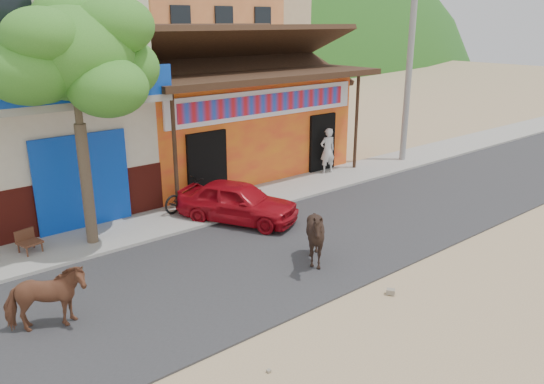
% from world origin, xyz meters
% --- Properties ---
extents(ground, '(120.00, 120.00, 0.00)m').
position_xyz_m(ground, '(0.00, 0.00, 0.00)').
color(ground, '#9E825B').
rests_on(ground, ground).
extents(road, '(60.00, 5.00, 0.04)m').
position_xyz_m(road, '(0.00, 2.50, 0.02)').
color(road, '#28282B').
rests_on(road, ground).
extents(sidewalk, '(60.00, 2.00, 0.12)m').
position_xyz_m(sidewalk, '(0.00, 6.00, 0.06)').
color(sidewalk, gray).
rests_on(sidewalk, ground).
extents(dance_club, '(8.00, 6.00, 3.60)m').
position_xyz_m(dance_club, '(2.00, 10.00, 1.80)').
color(dance_club, orange).
rests_on(dance_club, ground).
extents(apartment_front, '(9.00, 9.00, 12.00)m').
position_xyz_m(apartment_front, '(9.00, 24.00, 6.00)').
color(apartment_front, '#CC723F').
rests_on(apartment_front, ground).
extents(apartment_rear, '(8.00, 8.00, 10.00)m').
position_xyz_m(apartment_rear, '(18.00, 30.00, 5.00)').
color(apartment_rear, tan).
rests_on(apartment_rear, ground).
extents(tree, '(3.00, 3.00, 6.00)m').
position_xyz_m(tree, '(-4.60, 5.80, 3.12)').
color(tree, '#2D721E').
rests_on(tree, sidewalk).
extents(utility_pole, '(0.24, 0.24, 8.00)m').
position_xyz_m(utility_pole, '(8.20, 6.00, 4.12)').
color(utility_pole, gray).
rests_on(utility_pole, sidewalk).
extents(cow_tan, '(1.59, 1.11, 1.23)m').
position_xyz_m(cow_tan, '(-6.71, 2.55, 0.65)').
color(cow_tan, brown).
rests_on(cow_tan, road).
extents(cow_dark, '(1.41, 1.29, 1.42)m').
position_xyz_m(cow_dark, '(-1.08, 1.39, 0.75)').
color(cow_dark, black).
rests_on(cow_dark, road).
extents(red_car, '(2.82, 3.65, 1.16)m').
position_xyz_m(red_car, '(-0.81, 4.80, 0.62)').
color(red_car, '#A30B16').
rests_on(red_car, road).
extents(scooter, '(1.76, 0.93, 0.88)m').
position_xyz_m(scooter, '(-1.50, 6.41, 0.56)').
color(scooter, black).
rests_on(scooter, sidewalk).
extents(pedestrian, '(0.67, 0.51, 1.65)m').
position_xyz_m(pedestrian, '(4.50, 6.56, 0.94)').
color(pedestrian, silver).
rests_on(pedestrian, sidewalk).
extents(cafe_chair_left, '(0.57, 0.57, 1.01)m').
position_xyz_m(cafe_chair_left, '(-6.00, 6.12, 0.63)').
color(cafe_chair_left, '#4F291A').
rests_on(cafe_chair_left, sidewalk).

